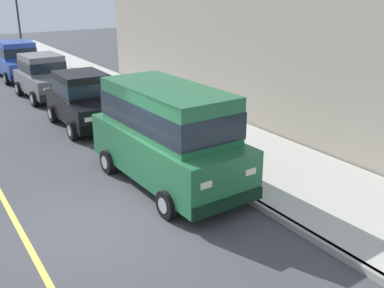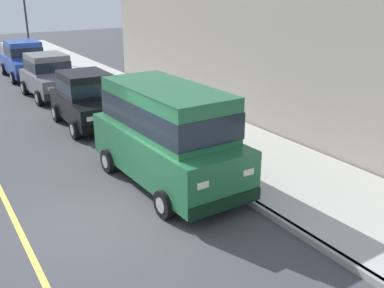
# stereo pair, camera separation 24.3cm
# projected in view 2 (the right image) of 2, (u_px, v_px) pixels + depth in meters

# --- Properties ---
(ground_plane) EXTENTS (80.00, 80.00, 0.00)m
(ground_plane) POSITION_uv_depth(u_px,v_px,m) (101.00, 219.00, 9.67)
(ground_plane) COLOR #424247
(curb) EXTENTS (0.16, 64.00, 0.14)m
(curb) POSITION_uv_depth(u_px,v_px,m) (222.00, 184.00, 11.22)
(curb) COLOR gray
(curb) RESTS_ON ground
(sidewalk) EXTENTS (3.60, 64.00, 0.14)m
(sidewalk) POSITION_uv_depth(u_px,v_px,m) (276.00, 169.00, 12.10)
(sidewalk) COLOR #B7B5AD
(sidewalk) RESTS_ON ground
(lane_centre_line) EXTENTS (0.12, 57.60, 0.01)m
(lane_centre_line) POSITION_uv_depth(u_px,v_px,m) (24.00, 240.00, 8.88)
(lane_centre_line) COLOR #E0D64C
(lane_centre_line) RESTS_ON ground
(car_green_van) EXTENTS (2.25, 4.96, 2.52)m
(car_green_van) POSITION_uv_depth(u_px,v_px,m) (167.00, 131.00, 10.94)
(car_green_van) COLOR #23663D
(car_green_van) RESTS_ON ground
(car_black_hatchback) EXTENTS (1.99, 3.82, 1.88)m
(car_black_hatchback) POSITION_uv_depth(u_px,v_px,m) (87.00, 99.00, 15.74)
(car_black_hatchback) COLOR black
(car_black_hatchback) RESTS_ON ground
(car_grey_hatchback) EXTENTS (2.06, 3.86, 1.88)m
(car_grey_hatchback) POSITION_uv_depth(u_px,v_px,m) (49.00, 75.00, 19.68)
(car_grey_hatchback) COLOR slate
(car_grey_hatchback) RESTS_ON ground
(car_blue_sedan) EXTENTS (2.07, 4.62, 1.92)m
(car_blue_sedan) POSITION_uv_depth(u_px,v_px,m) (24.00, 59.00, 23.79)
(car_blue_sedan) COLOR #28479E
(car_blue_sedan) RESTS_ON ground
(dog_white) EXTENTS (0.37, 0.72, 0.49)m
(dog_white) POSITION_uv_depth(u_px,v_px,m) (225.00, 148.00, 12.59)
(dog_white) COLOR white
(dog_white) RESTS_ON sidewalk
(street_lamp) EXTENTS (0.36, 0.36, 4.42)m
(street_lamp) POSITION_uv_depth(u_px,v_px,m) (26.00, 15.00, 28.05)
(street_lamp) COLOR #2D2D33
(street_lamp) RESTS_ON sidewalk
(building_facade) EXTENTS (0.50, 20.00, 5.03)m
(building_facade) POSITION_uv_depth(u_px,v_px,m) (241.00, 51.00, 15.89)
(building_facade) COLOR #9E9384
(building_facade) RESTS_ON ground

